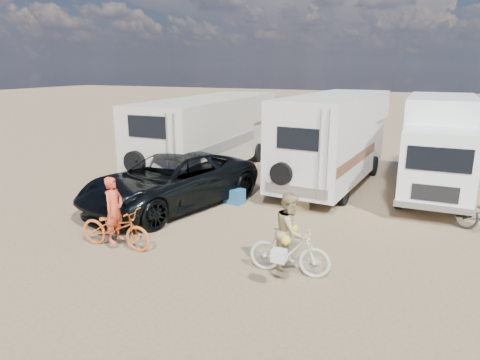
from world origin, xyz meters
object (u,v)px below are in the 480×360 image
at_px(cooler, 234,196).
at_px(box_truck, 438,147).
at_px(bike_man, 115,228).
at_px(dark_suv, 171,181).
at_px(crate, 300,201).
at_px(rider_man, 115,217).
at_px(rv_main, 334,141).
at_px(bike_woman, 289,251).
at_px(rv_left, 210,136).
at_px(rider_woman, 290,239).

bearing_deg(cooler, box_truck, 42.10).
distance_m(bike_man, cooler, 4.55).
bearing_deg(dark_suv, crate, 38.05).
bearing_deg(crate, cooler, -168.08).
relative_size(rider_man, crate, 3.27).
bearing_deg(crate, box_truck, 40.32).
xyz_separation_m(dark_suv, rider_man, (0.50, -3.30, -0.03)).
distance_m(rv_main, dark_suv, 6.25).
bearing_deg(bike_woman, rv_left, 34.23).
distance_m(box_truck, bike_man, 10.85).
distance_m(rv_main, cooler, 4.52).
height_order(rv_left, box_truck, box_truck).
relative_size(box_truck, crate, 13.66).
relative_size(bike_woman, cooler, 2.92).
bearing_deg(box_truck, rv_left, -178.36).
height_order(rv_main, bike_woman, rv_main).
xyz_separation_m(rider_man, cooler, (1.22, 4.37, -0.57)).
height_order(cooler, crate, cooler).
distance_m(rv_left, rider_man, 8.08).
distance_m(rv_left, bike_woman, 9.58).
bearing_deg(rv_main, crate, -90.60).
height_order(bike_woman, cooler, bike_woman).
bearing_deg(box_truck, rv_main, -176.99).
distance_m(dark_suv, cooler, 2.11).
relative_size(box_truck, bike_man, 3.49).
distance_m(bike_man, rider_woman, 4.33).
height_order(bike_man, rider_man, rider_man).
bearing_deg(rider_man, rider_woman, -87.83).
bearing_deg(rider_man, box_truck, -44.06).
height_order(box_truck, cooler, box_truck).
bearing_deg(crate, bike_woman, -77.35).
bearing_deg(crate, dark_suv, -158.32).
bearing_deg(bike_man, rider_woman, -87.83).
relative_size(box_truck, bike_woman, 3.81).
bearing_deg(cooler, bike_man, -95.46).
relative_size(box_truck, rider_woman, 4.13).
bearing_deg(rider_woman, bike_man, 91.38).
distance_m(rider_man, crate, 5.87).
distance_m(rv_left, cooler, 4.64).
height_order(dark_suv, rider_woman, dark_suv).
distance_m(box_truck, rider_woman, 8.27).
bearing_deg(rv_left, rider_man, -79.84).
height_order(rv_main, rv_left, rv_main).
height_order(rider_woman, cooler, rider_woman).
xyz_separation_m(rv_left, bike_woman, (5.81, -7.55, -1.01)).
distance_m(bike_woman, rider_man, 4.33).
height_order(rv_main, dark_suv, rv_main).
height_order(box_truck, bike_man, box_truck).
relative_size(box_truck, cooler, 11.15).
bearing_deg(rv_main, bike_man, -109.26).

